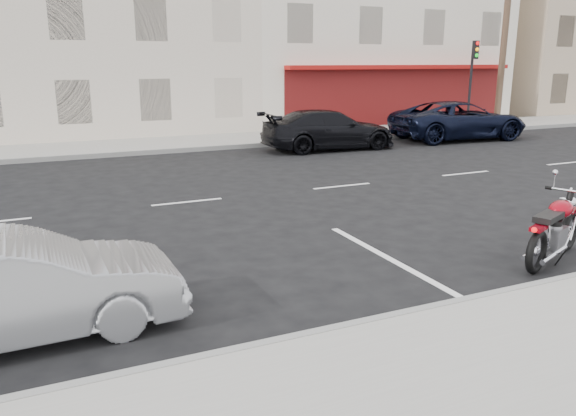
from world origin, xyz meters
The scene contains 14 objects.
ground centered at (0.00, 0.00, 0.00)m, with size 120.00×120.00×0.00m, color black.
sidewalk_far centered at (-5.00, 8.70, 0.07)m, with size 80.00×3.40×0.15m, color gray.
curb_near centered at (-5.00, -7.00, 0.08)m, with size 80.00×0.12×0.16m, color gray.
curb_far centered at (-5.00, 7.00, 0.08)m, with size 80.00×0.12×0.16m, color gray.
bldg_cream centered at (-2.00, 16.30, 5.75)m, with size 12.00×12.00×11.50m, color beige.
bldg_corner centered at (11.00, 16.30, 6.25)m, with size 14.00×12.00×12.50m, color silver.
bldg_far_east centered at (26.00, 16.30, 5.50)m, with size 12.00×12.00×11.00m, color tan.
utility_pole centered at (15.50, 8.60, 4.74)m, with size 1.80×0.30×9.00m.
traffic_light centered at (13.50, 8.33, 2.56)m, with size 0.26×0.30×3.80m.
fire_hydrant centered at (12.00, 8.50, 0.53)m, with size 0.20×0.20×0.72m.
motorcycle centered at (2.99, -5.87, 0.49)m, with size 2.03×1.02×1.08m.
sedan_silver centered at (-5.39, -5.49, 0.62)m, with size 1.30×3.74×1.23m, color #919498.
suv_far centered at (10.60, 5.68, 0.76)m, with size 2.53×5.49×1.53m, color black.
car_far centered at (4.60, 5.54, 0.70)m, with size 1.97×4.85×1.41m, color black.
Camera 1 is at (-4.99, -12.06, 3.08)m, focal length 35.00 mm.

